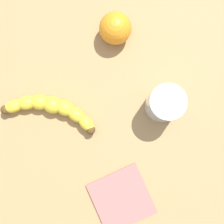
# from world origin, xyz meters

# --- Properties ---
(wooden_tabletop) EXTENTS (1.20, 1.20, 0.03)m
(wooden_tabletop) POSITION_xyz_m (0.00, 0.00, 0.01)
(wooden_tabletop) COLOR #A17D4F
(wooden_tabletop) RESTS_ON ground
(banana) EXTENTS (0.11, 0.21, 0.04)m
(banana) POSITION_xyz_m (0.01, -0.08, 0.05)
(banana) COLOR yellow
(banana) RESTS_ON wooden_tabletop
(smoothie_glass) EXTENTS (0.08, 0.08, 0.09)m
(smoothie_glass) POSITION_xyz_m (0.03, 0.17, 0.08)
(smoothie_glass) COLOR silver
(smoothie_glass) RESTS_ON wooden_tabletop
(orange_fruit) EXTENTS (0.07, 0.07, 0.07)m
(orange_fruit) POSITION_xyz_m (-0.16, 0.08, 0.07)
(orange_fruit) COLOR orange
(orange_fruit) RESTS_ON wooden_tabletop
(folded_napkin) EXTENTS (0.15, 0.15, 0.01)m
(folded_napkin) POSITION_xyz_m (0.23, 0.05, 0.03)
(folded_napkin) COLOR #BC6660
(folded_napkin) RESTS_ON wooden_tabletop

